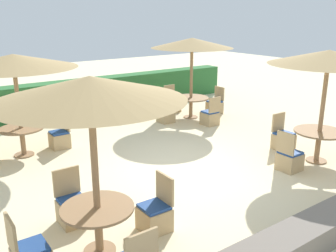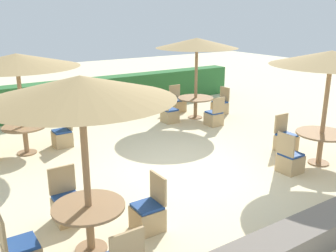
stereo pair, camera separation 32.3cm
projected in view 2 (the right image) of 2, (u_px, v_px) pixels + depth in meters
The scene contains 20 objects.
ground_plane at pixel (183, 170), 8.47m from camera, with size 40.00×40.00×0.00m, color beige.
hedge_row at pixel (80, 96), 13.31m from camera, with size 13.00×0.70×1.16m, color #2D6B33.
stone_border at pixel (312, 233), 5.69m from camera, with size 10.00×0.56×0.42m, color slate.
parasol_back_right at pixel (197, 43), 12.02m from camera, with size 2.67×2.67×2.65m.
round_table_back_right at pixel (196, 101), 12.57m from camera, with size 1.19×1.19×0.70m.
patio_chair_back_right_north at pixel (178, 104), 13.50m from camera, with size 0.46×0.46×0.93m.
patio_chair_back_right_east at pixel (220, 106), 13.17m from camera, with size 0.46×0.46×0.93m.
patio_chair_back_right_west at pixel (169, 115), 12.12m from camera, with size 0.46×0.46×0.93m.
patio_chair_back_right_south at pixel (214, 117), 11.80m from camera, with size 0.46×0.46×0.93m.
parasol_front_left at pixel (80, 89), 4.93m from camera, with size 2.57×2.57×2.64m.
round_table_front_left at pixel (89, 215), 5.47m from camera, with size 1.07×1.07×0.74m.
patio_chair_front_left_north at pixel (68, 206), 6.36m from camera, with size 0.46×0.46×0.93m.
patio_chair_front_left_east at pixel (148, 215), 6.10m from camera, with size 0.46×0.46×0.93m.
parasol_front_right at pixel (331, 58), 8.16m from camera, with size 2.66×2.66×2.64m.
round_table_front_right at pixel (321, 139), 8.69m from camera, with size 1.17×1.17×0.76m.
patio_chair_front_right_west at pixel (290, 161), 8.31m from camera, with size 0.46×0.46×0.93m.
patio_chair_front_right_north at pixel (286, 141), 9.62m from camera, with size 0.46×0.46×0.93m.
parasol_back_left at pixel (16, 61), 8.83m from camera, with size 2.95×2.95×2.51m.
round_table_back_left at pixel (25, 132), 9.35m from camera, with size 1.07×1.07×0.72m.
patio_chair_back_left_east at pixel (63, 137), 9.94m from camera, with size 0.46×0.46×0.93m.
Camera 2 is at (-4.57, -6.34, 3.42)m, focal length 40.00 mm.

